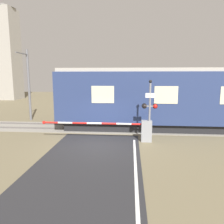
% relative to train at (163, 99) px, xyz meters
% --- Properties ---
extents(ground_plane, '(80.00, 80.00, 0.00)m').
position_rel_train_xyz_m(ground_plane, '(-4.07, -3.88, -2.21)').
color(ground_plane, '#6B6047').
extents(track_bed, '(36.00, 3.20, 0.13)m').
position_rel_train_xyz_m(track_bed, '(-4.07, 0.00, -2.19)').
color(track_bed, gray).
rests_on(track_bed, ground_plane).
extents(train, '(14.79, 2.89, 4.32)m').
position_rel_train_xyz_m(train, '(0.00, 0.00, 0.00)').
color(train, black).
rests_on(train, ground_plane).
extents(crossing_barrier, '(6.55, 0.44, 1.25)m').
position_rel_train_xyz_m(crossing_barrier, '(-1.87, -3.05, -1.51)').
color(crossing_barrier, gray).
rests_on(crossing_barrier, ground_plane).
extents(signal_post, '(0.91, 0.26, 3.59)m').
position_rel_train_xyz_m(signal_post, '(-1.15, -3.14, -0.18)').
color(signal_post, gray).
rests_on(signal_post, ground_plane).
extents(catenary_pole, '(0.20, 1.90, 5.97)m').
position_rel_train_xyz_m(catenary_pole, '(-10.90, 2.40, 0.92)').
color(catenary_pole, slate).
rests_on(catenary_pole, ground_plane).
extents(distant_building, '(3.88, 3.88, 15.09)m').
position_rel_train_xyz_m(distant_building, '(-22.41, 19.13, 5.41)').
color(distant_building, '#9E998E').
rests_on(distant_building, ground_plane).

